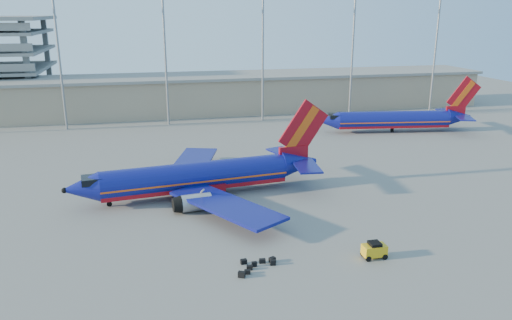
{
  "coord_description": "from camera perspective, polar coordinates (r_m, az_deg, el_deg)",
  "views": [
    {
      "loc": [
        -9.84,
        -56.66,
        22.48
      ],
      "look_at": [
        3.91,
        3.66,
        4.0
      ],
      "focal_mm": 35.0,
      "sensor_mm": 36.0,
      "label": 1
    }
  ],
  "objects": [
    {
      "name": "aircraft_second",
      "position": [
        100.32,
        15.81,
        4.48
      ],
      "size": [
        31.4,
        12.15,
        10.66
      ],
      "rotation": [
        0.0,
        0.0,
        -0.14
      ],
      "color": "navy",
      "rests_on": "ground"
    },
    {
      "name": "aircraft_main",
      "position": [
        63.31,
        -6.19,
        -1.91
      ],
      "size": [
        33.94,
        32.49,
        11.51
      ],
      "rotation": [
        0.0,
        0.0,
        0.12
      ],
      "color": "navy",
      "rests_on": "ground"
    },
    {
      "name": "ground",
      "position": [
        61.74,
        -2.79,
        -4.74
      ],
      "size": [
        220.0,
        220.0,
        0.0
      ],
      "primitive_type": "plane",
      "color": "slate",
      "rests_on": "ground"
    },
    {
      "name": "light_mast_row",
      "position": [
        103.84,
        -4.75,
        13.86
      ],
      "size": [
        101.6,
        1.6,
        28.65
      ],
      "color": "gray",
      "rests_on": "ground"
    },
    {
      "name": "baggage_tug",
      "position": [
        49.22,
        13.37,
        -9.94
      ],
      "size": [
        2.25,
        1.38,
        1.61
      ],
      "rotation": [
        0.0,
        0.0,
        0.01
      ],
      "color": "gold",
      "rests_on": "ground"
    },
    {
      "name": "terminal_building",
      "position": [
        117.77,
        -3.01,
        7.74
      ],
      "size": [
        122.0,
        16.0,
        8.5
      ],
      "color": "gray",
      "rests_on": "ground"
    },
    {
      "name": "luggage_pile",
      "position": [
        46.51,
        -0.03,
        -11.94
      ],
      "size": [
        4.04,
        2.89,
        0.55
      ],
      "color": "black",
      "rests_on": "ground"
    }
  ]
}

